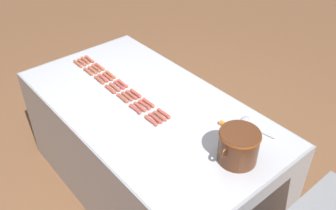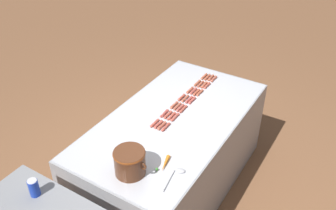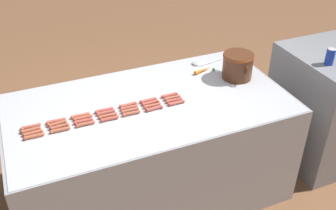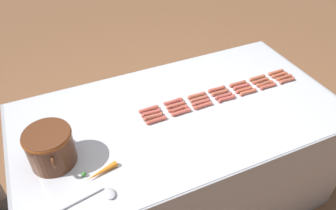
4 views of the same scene
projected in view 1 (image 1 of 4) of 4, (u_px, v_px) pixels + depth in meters
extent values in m
plane|color=brown|center=(150.00, 186.00, 3.05)|extent=(20.00, 20.00, 0.00)
cube|color=#9EA0A5|center=(149.00, 149.00, 2.80)|extent=(1.06, 1.99, 0.84)
cube|color=silver|center=(147.00, 105.00, 2.55)|extent=(1.04, 1.95, 0.00)
cylinder|color=#B65944|center=(89.00, 59.00, 3.04)|extent=(0.03, 0.11, 0.02)
sphere|color=#B65944|center=(86.00, 57.00, 3.07)|extent=(0.02, 0.02, 0.02)
sphere|color=#B65944|center=(93.00, 61.00, 3.01)|extent=(0.02, 0.02, 0.02)
cylinder|color=#BE5543|center=(100.00, 67.00, 2.94)|extent=(0.03, 0.11, 0.02)
sphere|color=#BE5543|center=(96.00, 64.00, 2.97)|extent=(0.02, 0.02, 0.02)
sphere|color=#BE5543|center=(103.00, 69.00, 2.91)|extent=(0.02, 0.02, 0.02)
cylinder|color=#BC5B40|center=(110.00, 75.00, 2.84)|extent=(0.03, 0.11, 0.02)
sphere|color=#BC5B40|center=(106.00, 72.00, 2.88)|extent=(0.02, 0.02, 0.02)
sphere|color=#BC5B40|center=(114.00, 77.00, 2.81)|extent=(0.02, 0.02, 0.02)
cylinder|color=#BF5146|center=(122.00, 83.00, 2.74)|extent=(0.03, 0.11, 0.02)
sphere|color=#BF5146|center=(118.00, 81.00, 2.78)|extent=(0.02, 0.02, 0.02)
sphere|color=#BF5146|center=(127.00, 86.00, 2.71)|extent=(0.02, 0.02, 0.02)
cylinder|color=#BB5341|center=(136.00, 93.00, 2.64)|extent=(0.03, 0.11, 0.02)
sphere|color=#BB5341|center=(131.00, 90.00, 2.67)|extent=(0.02, 0.02, 0.02)
sphere|color=#BB5341|center=(140.00, 97.00, 2.61)|extent=(0.02, 0.02, 0.02)
cylinder|color=#BD5647|center=(148.00, 103.00, 2.55)|extent=(0.03, 0.11, 0.02)
sphere|color=#BD5647|center=(144.00, 99.00, 2.58)|extent=(0.02, 0.02, 0.02)
sphere|color=#BD5647|center=(153.00, 106.00, 2.52)|extent=(0.02, 0.02, 0.02)
cylinder|color=#BE5142|center=(164.00, 113.00, 2.45)|extent=(0.03, 0.11, 0.02)
sphere|color=#BE5142|center=(159.00, 110.00, 2.48)|extent=(0.02, 0.02, 0.02)
sphere|color=#BE5142|center=(169.00, 117.00, 2.42)|extent=(0.02, 0.02, 0.02)
cylinder|color=#B55A3E|center=(85.00, 60.00, 3.02)|extent=(0.03, 0.11, 0.02)
sphere|color=#B55A3E|center=(82.00, 58.00, 3.06)|extent=(0.02, 0.02, 0.02)
sphere|color=#B55A3E|center=(88.00, 63.00, 2.99)|extent=(0.02, 0.02, 0.02)
cylinder|color=#B2593D|center=(96.00, 68.00, 2.92)|extent=(0.03, 0.11, 0.02)
sphere|color=#B2593D|center=(93.00, 65.00, 2.96)|extent=(0.02, 0.02, 0.02)
sphere|color=#B2593D|center=(99.00, 71.00, 2.89)|extent=(0.02, 0.02, 0.02)
cylinder|color=#BD563D|center=(108.00, 77.00, 2.82)|extent=(0.03, 0.11, 0.02)
sphere|color=#BD563D|center=(104.00, 74.00, 2.85)|extent=(0.02, 0.02, 0.02)
sphere|color=#BD563D|center=(112.00, 79.00, 2.79)|extent=(0.02, 0.02, 0.02)
cylinder|color=#B14F46|center=(119.00, 85.00, 2.73)|extent=(0.03, 0.11, 0.02)
sphere|color=#B14F46|center=(115.00, 82.00, 2.76)|extent=(0.02, 0.02, 0.02)
sphere|color=#B14F46|center=(123.00, 88.00, 2.69)|extent=(0.02, 0.02, 0.02)
cylinder|color=#B25446|center=(131.00, 95.00, 2.63)|extent=(0.03, 0.11, 0.02)
sphere|color=#B25446|center=(127.00, 92.00, 2.66)|extent=(0.02, 0.02, 0.02)
sphere|color=#B25446|center=(136.00, 98.00, 2.59)|extent=(0.02, 0.02, 0.02)
cylinder|color=#B75140|center=(145.00, 105.00, 2.53)|extent=(0.03, 0.11, 0.02)
sphere|color=#B75140|center=(141.00, 101.00, 2.56)|extent=(0.02, 0.02, 0.02)
sphere|color=#B75140|center=(149.00, 109.00, 2.49)|extent=(0.02, 0.02, 0.02)
cylinder|color=#B15842|center=(160.00, 116.00, 2.43)|extent=(0.03, 0.11, 0.02)
sphere|color=#B15842|center=(154.00, 112.00, 2.46)|extent=(0.02, 0.02, 0.02)
sphere|color=#B15842|center=(165.00, 120.00, 2.40)|extent=(0.02, 0.02, 0.02)
cylinder|color=#B75A3F|center=(82.00, 62.00, 3.00)|extent=(0.03, 0.11, 0.02)
sphere|color=#B75A3F|center=(79.00, 60.00, 3.03)|extent=(0.02, 0.02, 0.02)
sphere|color=#B75A3F|center=(85.00, 65.00, 2.96)|extent=(0.02, 0.02, 0.02)
cylinder|color=#B1573F|center=(92.00, 70.00, 2.90)|extent=(0.03, 0.11, 0.02)
sphere|color=#B1573F|center=(89.00, 67.00, 2.93)|extent=(0.02, 0.02, 0.02)
sphere|color=#B1573F|center=(96.00, 73.00, 2.87)|extent=(0.02, 0.02, 0.02)
cylinder|color=#B95146|center=(103.00, 78.00, 2.81)|extent=(0.03, 0.11, 0.02)
sphere|color=#B95146|center=(99.00, 75.00, 2.84)|extent=(0.02, 0.02, 0.02)
sphere|color=#B95146|center=(107.00, 81.00, 2.77)|extent=(0.02, 0.02, 0.02)
cylinder|color=#B25940|center=(115.00, 87.00, 2.70)|extent=(0.03, 0.11, 0.02)
sphere|color=#B25940|center=(110.00, 84.00, 2.74)|extent=(0.02, 0.02, 0.02)
sphere|color=#B25940|center=(119.00, 90.00, 2.67)|extent=(0.02, 0.02, 0.02)
cylinder|color=#B25B44|center=(127.00, 96.00, 2.61)|extent=(0.03, 0.11, 0.02)
sphere|color=#B25B44|center=(123.00, 93.00, 2.64)|extent=(0.02, 0.02, 0.02)
sphere|color=#B25B44|center=(132.00, 100.00, 2.58)|extent=(0.02, 0.02, 0.02)
cylinder|color=#B95543|center=(140.00, 107.00, 2.51)|extent=(0.03, 0.11, 0.02)
sphere|color=#B95543|center=(135.00, 103.00, 2.54)|extent=(0.02, 0.02, 0.02)
sphere|color=#B95543|center=(145.00, 110.00, 2.48)|extent=(0.02, 0.02, 0.02)
cylinder|color=#B85144|center=(155.00, 118.00, 2.41)|extent=(0.03, 0.11, 0.02)
sphere|color=#B85144|center=(150.00, 115.00, 2.44)|extent=(0.02, 0.02, 0.02)
sphere|color=#B85144|center=(161.00, 122.00, 2.38)|extent=(0.02, 0.02, 0.02)
cylinder|color=#B95B3D|center=(78.00, 64.00, 2.98)|extent=(0.02, 0.11, 0.02)
sphere|color=#B95B3D|center=(75.00, 61.00, 3.01)|extent=(0.02, 0.02, 0.02)
sphere|color=#B95B3D|center=(81.00, 66.00, 2.95)|extent=(0.02, 0.02, 0.02)
cylinder|color=#B15C3E|center=(88.00, 72.00, 2.88)|extent=(0.03, 0.11, 0.02)
sphere|color=#B15C3E|center=(85.00, 69.00, 2.91)|extent=(0.02, 0.02, 0.02)
sphere|color=#B15C3E|center=(92.00, 74.00, 2.85)|extent=(0.02, 0.02, 0.02)
cylinder|color=#B2583E|center=(99.00, 80.00, 2.78)|extent=(0.03, 0.11, 0.02)
sphere|color=#B2583E|center=(95.00, 77.00, 2.82)|extent=(0.02, 0.02, 0.02)
sphere|color=#B2583E|center=(103.00, 83.00, 2.75)|extent=(0.02, 0.02, 0.02)
cylinder|color=#B54F3D|center=(110.00, 89.00, 2.68)|extent=(0.03, 0.11, 0.02)
sphere|color=#B54F3D|center=(106.00, 86.00, 2.71)|extent=(0.02, 0.02, 0.02)
sphere|color=#B54F3D|center=(114.00, 92.00, 2.65)|extent=(0.02, 0.02, 0.02)
cylinder|color=#B0573F|center=(123.00, 98.00, 2.59)|extent=(0.03, 0.11, 0.02)
sphere|color=#B0573F|center=(118.00, 95.00, 2.63)|extent=(0.02, 0.02, 0.02)
sphere|color=#B0573F|center=(127.00, 101.00, 2.56)|extent=(0.02, 0.02, 0.02)
cylinder|color=#B84F45|center=(135.00, 109.00, 2.49)|extent=(0.03, 0.11, 0.02)
sphere|color=#B84F45|center=(131.00, 105.00, 2.53)|extent=(0.02, 0.02, 0.02)
sphere|color=#B84F45|center=(140.00, 113.00, 2.46)|extent=(0.02, 0.02, 0.02)
cylinder|color=#BB5243|center=(151.00, 120.00, 2.39)|extent=(0.03, 0.11, 0.02)
sphere|color=#BB5243|center=(146.00, 117.00, 2.42)|extent=(0.02, 0.02, 0.02)
sphere|color=#BB5243|center=(156.00, 125.00, 2.36)|extent=(0.02, 0.02, 0.02)
cylinder|color=#562D19|center=(238.00, 146.00, 2.07)|extent=(0.23, 0.23, 0.20)
torus|color=brown|center=(240.00, 135.00, 2.02)|extent=(0.24, 0.24, 0.03)
torus|color=#562D19|center=(252.00, 135.00, 2.11)|extent=(0.07, 0.02, 0.07)
torus|color=#562D19|center=(225.00, 153.00, 2.00)|extent=(0.07, 0.02, 0.07)
cylinder|color=#B7B7BC|center=(259.00, 131.00, 2.32)|extent=(0.05, 0.22, 0.01)
ellipsoid|color=#B7B7BC|center=(245.00, 119.00, 2.41)|extent=(0.08, 0.06, 0.02)
cone|color=orange|center=(232.00, 127.00, 2.33)|extent=(0.07, 0.17, 0.03)
sphere|color=#387F2D|center=(240.00, 135.00, 2.27)|extent=(0.02, 0.02, 0.02)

